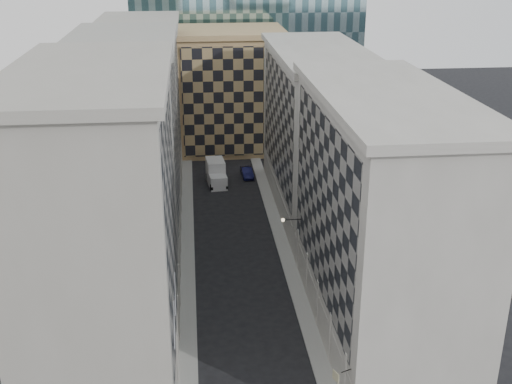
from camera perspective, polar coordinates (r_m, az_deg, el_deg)
sidewalk_west at (r=69.84m, az=-6.10°, el=-5.40°), size 1.50×100.00×0.15m
sidewalk_east at (r=70.47m, az=2.50°, el=-5.03°), size 1.50×100.00×0.15m
bldg_left_a at (r=48.08m, az=-13.32°, el=-3.35°), size 10.80×22.80×23.70m
bldg_left_b at (r=68.71m, az=-11.19°, el=3.99°), size 10.80×22.80×22.70m
bldg_left_c at (r=89.99m, az=-10.04°, el=7.90°), size 10.80×22.80×21.70m
bldg_right_a at (r=54.02m, az=10.87°, el=-2.04°), size 10.80×26.80×20.70m
bldg_right_b at (r=78.88m, az=5.44°, el=5.47°), size 10.80×28.80×19.70m
tan_block at (r=102.81m, az=-2.28°, el=9.11°), size 16.80×14.80×18.80m
flagpoles_left at (r=45.03m, az=-7.25°, el=-10.24°), size 0.10×6.33×2.33m
bracket_lamp at (r=62.37m, az=2.58°, el=-2.49°), size 1.98×0.36×0.36m
box_truck at (r=88.72m, az=-3.55°, el=1.62°), size 2.86×5.99×3.19m
dark_car at (r=91.19m, az=-0.81°, el=1.76°), size 1.74×4.29×1.38m
shop_sign at (r=45.85m, az=7.19°, el=-15.91°), size 1.26×0.69×0.80m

